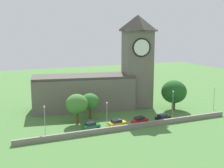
{
  "coord_description": "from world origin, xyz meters",
  "views": [
    {
      "loc": [
        -32.36,
        -67.08,
        24.1
      ],
      "look_at": [
        -0.52,
        6.85,
        9.22
      ],
      "focal_mm": 48.85,
      "sensor_mm": 36.0,
      "label": 1
    }
  ],
  "objects_px": {
    "car_green": "(91,126)",
    "streetlamp_central": "(173,100)",
    "car_red": "(140,120)",
    "streetlamp_west_mid": "(107,110)",
    "car_black": "(163,117)",
    "car_yellow": "(117,123)",
    "tree_riverside_east": "(77,104)",
    "streetlamp_west_end": "(45,115)",
    "streetlamp_east_mid": "(214,94)",
    "church": "(103,80)",
    "tree_churchyard": "(174,92)",
    "tree_by_tower": "(90,102)"
  },
  "relations": [
    {
      "from": "car_yellow",
      "to": "tree_by_tower",
      "type": "relative_size",
      "value": 0.65
    },
    {
      "from": "car_red",
      "to": "tree_by_tower",
      "type": "height_order",
      "value": "tree_by_tower"
    },
    {
      "from": "car_black",
      "to": "tree_riverside_east",
      "type": "bearing_deg",
      "value": 164.38
    },
    {
      "from": "car_black",
      "to": "streetlamp_west_end",
      "type": "height_order",
      "value": "streetlamp_west_end"
    },
    {
      "from": "car_yellow",
      "to": "car_red",
      "type": "distance_m",
      "value": 6.23
    },
    {
      "from": "car_yellow",
      "to": "tree_riverside_east",
      "type": "bearing_deg",
      "value": 143.23
    },
    {
      "from": "tree_by_tower",
      "to": "streetlamp_central",
      "type": "bearing_deg",
      "value": -18.76
    },
    {
      "from": "church",
      "to": "car_black",
      "type": "distance_m",
      "value": 22.09
    },
    {
      "from": "streetlamp_central",
      "to": "tree_churchyard",
      "type": "bearing_deg",
      "value": 53.43
    },
    {
      "from": "car_green",
      "to": "car_yellow",
      "type": "relative_size",
      "value": 0.97
    },
    {
      "from": "streetlamp_west_mid",
      "to": "streetlamp_central",
      "type": "height_order",
      "value": "streetlamp_central"
    },
    {
      "from": "streetlamp_central",
      "to": "tree_riverside_east",
      "type": "height_order",
      "value": "tree_riverside_east"
    },
    {
      "from": "church",
      "to": "streetlamp_east_mid",
      "type": "xyz_separation_m",
      "value": [
        29.27,
        -15.45,
        -3.77
      ]
    },
    {
      "from": "car_yellow",
      "to": "tree_riverside_east",
      "type": "height_order",
      "value": "tree_riverside_east"
    },
    {
      "from": "car_black",
      "to": "streetlamp_east_mid",
      "type": "distance_m",
      "value": 20.17
    },
    {
      "from": "church",
      "to": "tree_riverside_east",
      "type": "distance_m",
      "value": 17.5
    },
    {
      "from": "car_black",
      "to": "streetlamp_central",
      "type": "height_order",
      "value": "streetlamp_central"
    },
    {
      "from": "car_red",
      "to": "car_black",
      "type": "height_order",
      "value": "car_red"
    },
    {
      "from": "car_green",
      "to": "streetlamp_west_end",
      "type": "distance_m",
      "value": 11.41
    },
    {
      "from": "church",
      "to": "car_green",
      "type": "xyz_separation_m",
      "value": [
        -10.34,
        -18.04,
        -7.51
      ]
    },
    {
      "from": "car_green",
      "to": "car_yellow",
      "type": "distance_m",
      "value": 6.67
    },
    {
      "from": "streetlamp_central",
      "to": "tree_riverside_east",
      "type": "relative_size",
      "value": 0.95
    },
    {
      "from": "car_green",
      "to": "streetlamp_central",
      "type": "relative_size",
      "value": 0.6
    },
    {
      "from": "car_yellow",
      "to": "streetlamp_central",
      "type": "bearing_deg",
      "value": 5.9
    },
    {
      "from": "car_black",
      "to": "tree_by_tower",
      "type": "bearing_deg",
      "value": 152.7
    },
    {
      "from": "streetlamp_west_end",
      "to": "streetlamp_west_mid",
      "type": "bearing_deg",
      "value": 0.52
    },
    {
      "from": "car_red",
      "to": "streetlamp_west_mid",
      "type": "bearing_deg",
      "value": 166.95
    },
    {
      "from": "streetlamp_west_end",
      "to": "tree_riverside_east",
      "type": "distance_m",
      "value": 10.23
    },
    {
      "from": "streetlamp_west_end",
      "to": "tree_by_tower",
      "type": "bearing_deg",
      "value": 29.0
    },
    {
      "from": "streetlamp_west_end",
      "to": "streetlamp_central",
      "type": "distance_m",
      "value": 34.94
    },
    {
      "from": "car_red",
      "to": "streetlamp_west_end",
      "type": "bearing_deg",
      "value": 175.72
    },
    {
      "from": "streetlamp_east_mid",
      "to": "tree_riverside_east",
      "type": "relative_size",
      "value": 0.91
    },
    {
      "from": "car_red",
      "to": "tree_churchyard",
      "type": "distance_m",
      "value": 18.6
    },
    {
      "from": "church",
      "to": "car_yellow",
      "type": "bearing_deg",
      "value": -101.25
    },
    {
      "from": "car_green",
      "to": "church",
      "type": "bearing_deg",
      "value": 60.18
    },
    {
      "from": "church",
      "to": "car_black",
      "type": "bearing_deg",
      "value": -62.18
    },
    {
      "from": "streetlamp_east_mid",
      "to": "car_green",
      "type": "bearing_deg",
      "value": -176.26
    },
    {
      "from": "car_green",
      "to": "car_black",
      "type": "xyz_separation_m",
      "value": [
        20.01,
        -0.3,
        -0.1
      ]
    },
    {
      "from": "streetlamp_west_end",
      "to": "car_green",
      "type": "bearing_deg",
      "value": -5.79
    },
    {
      "from": "streetlamp_west_end",
      "to": "streetlamp_east_mid",
      "type": "distance_m",
      "value": 50.4
    },
    {
      "from": "car_black",
      "to": "streetlamp_west_end",
      "type": "distance_m",
      "value": 31.04
    },
    {
      "from": "car_yellow",
      "to": "car_green",
      "type": "bearing_deg",
      "value": 175.97
    },
    {
      "from": "tree_riverside_east",
      "to": "tree_by_tower",
      "type": "bearing_deg",
      "value": 32.31
    },
    {
      "from": "car_red",
      "to": "tree_churchyard",
      "type": "bearing_deg",
      "value": 27.65
    },
    {
      "from": "streetlamp_west_mid",
      "to": "car_black",
      "type": "bearing_deg",
      "value": -5.68
    },
    {
      "from": "streetlamp_west_mid",
      "to": "tree_churchyard",
      "type": "distance_m",
      "value": 25.13
    },
    {
      "from": "car_yellow",
      "to": "streetlamp_west_end",
      "type": "bearing_deg",
      "value": 174.88
    },
    {
      "from": "car_yellow",
      "to": "church",
      "type": "bearing_deg",
      "value": 78.75
    },
    {
      "from": "church",
      "to": "streetlamp_central",
      "type": "bearing_deg",
      "value": -50.39
    },
    {
      "from": "streetlamp_west_end",
      "to": "streetlamp_west_mid",
      "type": "xyz_separation_m",
      "value": [
        15.41,
        0.14,
        -0.39
      ]
    }
  ]
}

